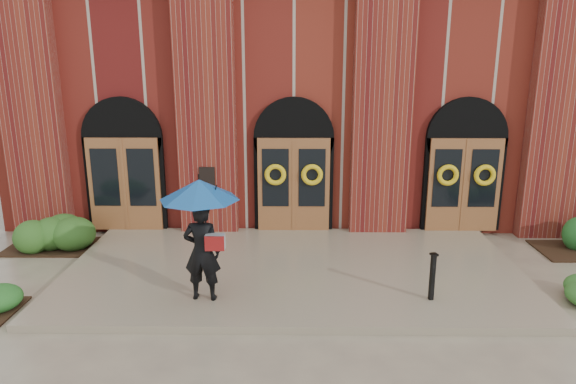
{
  "coord_description": "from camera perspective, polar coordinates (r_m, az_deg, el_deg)",
  "views": [
    {
      "loc": [
        -0.01,
        -10.48,
        4.66
      ],
      "look_at": [
        -0.13,
        1.0,
        1.65
      ],
      "focal_mm": 32.0,
      "sensor_mm": 36.0,
      "label": 1
    }
  ],
  "objects": [
    {
      "name": "man_with_umbrella",
      "position": [
        9.66,
        -9.68,
        -2.72
      ],
      "size": [
        1.58,
        1.58,
        2.37
      ],
      "rotation": [
        0.0,
        0.0,
        3.08
      ],
      "color": "black",
      "rests_on": "landing"
    },
    {
      "name": "metal_post",
      "position": [
        10.26,
        15.75,
        -8.93
      ],
      "size": [
        0.15,
        0.15,
        0.94
      ],
      "rotation": [
        0.0,
        0.0,
        0.23
      ],
      "color": "black",
      "rests_on": "landing"
    },
    {
      "name": "hedge_wall_left",
      "position": [
        14.03,
        -22.76,
        -4.23
      ],
      "size": [
        3.02,
        1.21,
        0.77
      ],
      "primitive_type": "ellipsoid",
      "color": "#2B551C",
      "rests_on": "ground"
    },
    {
      "name": "ground",
      "position": [
        11.47,
        0.61,
        -9.28
      ],
      "size": [
        90.0,
        90.0,
        0.0
      ],
      "primitive_type": "plane",
      "color": "gray",
      "rests_on": "ground"
    },
    {
      "name": "landing",
      "position": [
        11.58,
        0.61,
        -8.64
      ],
      "size": [
        10.0,
        5.3,
        0.15
      ],
      "primitive_type": "cube",
      "color": "gray",
      "rests_on": "ground"
    },
    {
      "name": "church_building",
      "position": [
        19.3,
        0.65,
        11.24
      ],
      "size": [
        16.2,
        12.53,
        7.0
      ],
      "color": "maroon",
      "rests_on": "ground"
    }
  ]
}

